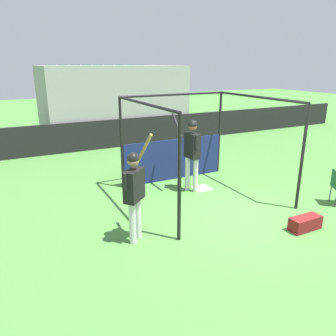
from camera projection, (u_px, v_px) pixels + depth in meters
name	position (u px, v px, depth m)	size (l,w,h in m)	color
ground_plane	(245.00, 217.00, 7.30)	(60.00, 60.00, 0.00)	#477F38
outfield_wall	(127.00, 132.00, 13.48)	(24.00, 0.12, 1.14)	black
bleacher_section	(111.00, 102.00, 14.91)	(5.95, 4.00, 3.22)	#9E9E99
batting_cage	(184.00, 147.00, 8.89)	(3.23, 3.24, 2.48)	black
home_plate	(202.00, 188.00, 8.96)	(0.44, 0.44, 0.02)	white
player_batter	(192.00, 148.00, 8.46)	(0.52, 0.91, 2.03)	silver
player_waiting	(134.00, 189.00, 6.02)	(0.66, 0.76, 2.06)	silver
equipment_bag	(305.00, 223.00, 6.70)	(0.70, 0.28, 0.28)	maroon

